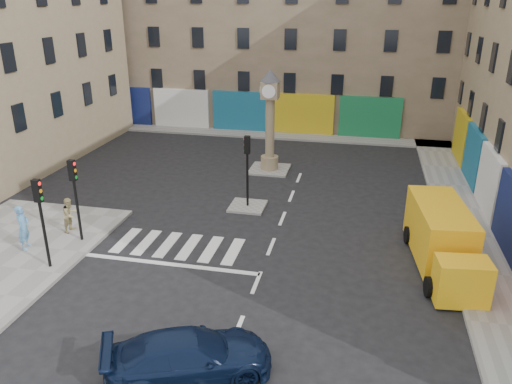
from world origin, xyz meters
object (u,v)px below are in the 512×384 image
(clock_pillar, at_px, (270,115))
(pedestrian_tan, at_px, (70,215))
(traffic_light_island, at_px, (247,160))
(yellow_van, at_px, (443,239))
(pedestrian_blue, at_px, (23,227))
(traffic_light_left_far, at_px, (75,188))
(navy_sedan, at_px, (189,356))
(traffic_light_left_near, at_px, (41,210))

(clock_pillar, distance_m, pedestrian_tan, 13.14)
(traffic_light_island, height_order, clock_pillar, clock_pillar)
(yellow_van, height_order, pedestrian_blue, yellow_van)
(traffic_light_left_far, xyz_separation_m, navy_sedan, (7.47, -6.89, -1.93))
(traffic_light_island, bearing_deg, pedestrian_tan, -146.98)
(traffic_light_left_far, height_order, traffic_light_island, traffic_light_left_far)
(traffic_light_left_far, relative_size, clock_pillar, 0.61)
(clock_pillar, distance_m, navy_sedan, 18.55)
(clock_pillar, distance_m, pedestrian_blue, 15.23)
(traffic_light_left_far, distance_m, navy_sedan, 10.35)
(traffic_light_island, xyz_separation_m, pedestrian_tan, (-7.21, -4.68, -1.64))
(navy_sedan, distance_m, pedestrian_tan, 11.32)
(traffic_light_left_near, relative_size, traffic_light_island, 1.00)
(traffic_light_island, relative_size, clock_pillar, 0.61)
(traffic_light_left_near, height_order, pedestrian_tan, traffic_light_left_near)
(traffic_light_island, bearing_deg, navy_sedan, -84.55)
(traffic_light_island, bearing_deg, traffic_light_left_far, -139.40)
(navy_sedan, height_order, pedestrian_blue, pedestrian_blue)
(traffic_light_left_far, xyz_separation_m, pedestrian_tan, (-0.91, 0.72, -1.67))
(clock_pillar, distance_m, yellow_van, 13.68)
(navy_sedan, relative_size, pedestrian_blue, 2.45)
(traffic_light_left_near, height_order, clock_pillar, clock_pillar)
(traffic_light_left_near, bearing_deg, traffic_light_island, 51.07)
(traffic_light_island, distance_m, pedestrian_blue, 10.63)
(traffic_light_left_near, bearing_deg, pedestrian_tan, 106.20)
(navy_sedan, xyz_separation_m, yellow_van, (7.84, 8.28, 0.46))
(traffic_light_island, distance_m, clock_pillar, 6.07)
(traffic_light_island, xyz_separation_m, clock_pillar, (0.00, 6.00, 0.96))
(navy_sedan, distance_m, pedestrian_blue, 10.96)
(pedestrian_tan, bearing_deg, navy_sedan, -124.09)
(traffic_light_left_far, height_order, clock_pillar, clock_pillar)
(traffic_light_left_near, bearing_deg, navy_sedan, -31.01)
(navy_sedan, bearing_deg, traffic_light_left_far, 22.36)
(yellow_van, bearing_deg, pedestrian_tan, 175.87)
(traffic_light_left_far, bearing_deg, traffic_light_left_near, -90.00)
(yellow_van, bearing_deg, traffic_light_left_far, 178.68)
(traffic_light_island, xyz_separation_m, yellow_van, (9.01, -4.01, -1.44))
(traffic_light_left_near, height_order, traffic_light_left_far, same)
(traffic_light_left_far, relative_size, navy_sedan, 0.78)
(traffic_light_island, relative_size, navy_sedan, 0.78)
(yellow_van, xyz_separation_m, pedestrian_tan, (-16.21, -0.67, -0.19))
(traffic_light_left_far, distance_m, traffic_light_island, 8.30)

